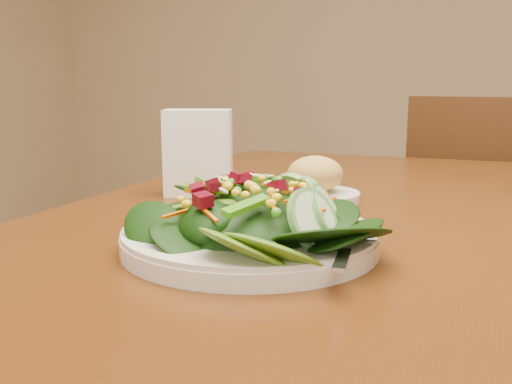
# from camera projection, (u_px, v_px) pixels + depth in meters

# --- Properties ---
(dining_table) EXTENTS (0.90, 1.40, 0.75)m
(dining_table) POSITION_uv_depth(u_px,v_px,m) (359.00, 282.00, 0.84)
(dining_table) COLOR #452306
(dining_table) RESTS_ON ground_plane
(chair_far) EXTENTS (0.48, 0.48, 0.90)m
(chair_far) POSITION_uv_depth(u_px,v_px,m) (479.00, 236.00, 1.75)
(chair_far) COLOR #46230F
(chair_far) RESTS_ON ground_plane
(salad_plate) EXTENTS (0.30, 0.30, 0.09)m
(salad_plate) POSITION_uv_depth(u_px,v_px,m) (258.00, 223.00, 0.65)
(salad_plate) COLOR silver
(salad_plate) RESTS_ON dining_table
(bread_plate) EXTENTS (0.15, 0.15, 0.07)m
(bread_plate) POSITION_uv_depth(u_px,v_px,m) (315.00, 182.00, 0.93)
(bread_plate) COLOR silver
(bread_plate) RESTS_ON dining_table
(napkin_holder) EXTENTS (0.13, 0.10, 0.15)m
(napkin_holder) POSITION_uv_depth(u_px,v_px,m) (198.00, 150.00, 0.97)
(napkin_holder) COLOR white
(napkin_holder) RESTS_ON dining_table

